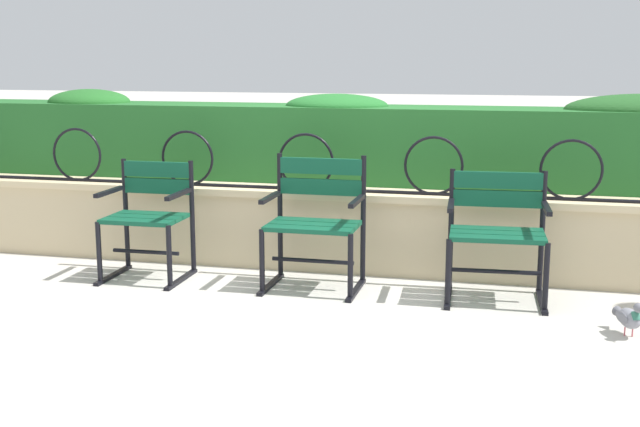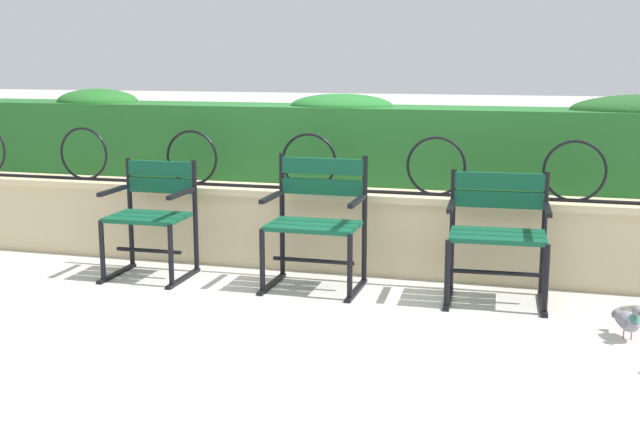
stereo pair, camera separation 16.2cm
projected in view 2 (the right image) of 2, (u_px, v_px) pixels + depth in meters
name	position (u px, v px, depth m)	size (l,w,h in m)	color
ground_plane	(317.00, 298.00, 5.33)	(60.00, 60.00, 0.00)	#BCB7AD
stone_wall	(346.00, 229.00, 6.03)	(7.61, 0.41, 0.59)	#C6B289
iron_arch_fence	(314.00, 166.00, 5.93)	(7.06, 0.02, 0.42)	black
hedge_row	(366.00, 140.00, 6.36)	(7.45, 0.61, 0.70)	#236028
park_chair_left	(152.00, 214.00, 5.82)	(0.57, 0.53, 0.82)	#0F4C33
park_chair_centre	(316.00, 219.00, 5.53)	(0.64, 0.52, 0.89)	#0F4C33
park_chair_right	(498.00, 231.00, 5.22)	(0.66, 0.56, 0.82)	#0F4C33
pigeon_far_side	(628.00, 320.00, 4.54)	(0.16, 0.28, 0.22)	gray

